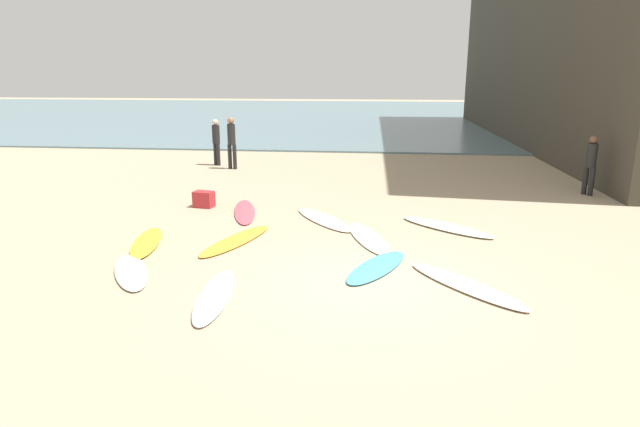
% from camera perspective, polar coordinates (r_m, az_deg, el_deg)
% --- Properties ---
extents(ground_plane, '(120.00, 120.00, 0.00)m').
position_cam_1_polar(ground_plane, '(8.98, 5.17, -7.52)').
color(ground_plane, tan).
extents(ocean_water, '(120.00, 40.00, 0.08)m').
position_cam_1_polar(ocean_water, '(43.07, 6.31, 10.38)').
color(ocean_water, slate).
rests_on(ocean_water, ground_plane).
extents(surfboard_0, '(1.97, 2.20, 0.07)m').
position_cam_1_polar(surfboard_0, '(9.12, 15.32, -7.40)').
color(surfboard_0, silver).
rests_on(surfboard_0, ground_plane).
extents(surfboard_1, '(2.17, 1.95, 0.08)m').
position_cam_1_polar(surfboard_1, '(12.31, 13.38, -1.40)').
color(surfboard_1, white).
rests_on(surfboard_1, ground_plane).
extents(surfboard_2, '(1.30, 2.43, 0.06)m').
position_cam_1_polar(surfboard_2, '(11.20, -8.99, -2.86)').
color(surfboard_2, '#F4A130').
rests_on(surfboard_2, ground_plane).
extents(surfboard_3, '(1.85, 2.30, 0.06)m').
position_cam_1_polar(surfboard_3, '(12.62, 0.39, -0.62)').
color(surfboard_3, silver).
rests_on(surfboard_3, ground_plane).
extents(surfboard_4, '(1.39, 2.04, 0.07)m').
position_cam_1_polar(surfboard_4, '(9.64, 6.09, -5.70)').
color(surfboard_4, '#489ED6').
rests_on(surfboard_4, ground_plane).
extents(surfboard_5, '(0.71, 2.19, 0.07)m').
position_cam_1_polar(surfboard_5, '(8.57, -11.20, -8.62)').
color(surfboard_5, silver).
rests_on(surfboard_5, ground_plane).
extents(surfboard_6, '(1.00, 2.15, 0.09)m').
position_cam_1_polar(surfboard_6, '(11.46, -18.06, -2.94)').
color(surfboard_6, yellow).
rests_on(surfboard_6, ground_plane).
extents(surfboard_7, '(1.11, 2.51, 0.06)m').
position_cam_1_polar(surfboard_7, '(13.46, -8.07, 0.22)').
color(surfboard_7, '#D5505E').
rests_on(surfboard_7, ground_plane).
extents(surfboard_8, '(1.42, 1.92, 0.07)m').
position_cam_1_polar(surfboard_8, '(9.93, -19.58, -5.88)').
color(surfboard_8, white).
rests_on(surfboard_8, ground_plane).
extents(surfboard_9, '(1.24, 2.36, 0.06)m').
position_cam_1_polar(surfboard_9, '(11.28, 5.17, -2.60)').
color(surfboard_9, white).
rests_on(surfboard_9, ground_plane).
extents(beachgoer_near, '(0.40, 0.40, 1.72)m').
position_cam_1_polar(beachgoer_near, '(20.42, -11.05, 7.76)').
color(beachgoer_near, black).
rests_on(beachgoer_near, ground_plane).
extents(beachgoer_mid, '(0.34, 0.34, 1.85)m').
position_cam_1_polar(beachgoer_mid, '(19.50, -9.44, 7.77)').
color(beachgoer_mid, black).
rests_on(beachgoer_mid, ground_plane).
extents(beachgoer_far, '(0.39, 0.39, 1.69)m').
position_cam_1_polar(beachgoer_far, '(16.90, 26.99, 4.90)').
color(beachgoer_far, black).
rests_on(beachgoer_far, ground_plane).
extents(beach_cooler, '(0.55, 0.41, 0.42)m').
position_cam_1_polar(beach_cooler, '(14.16, -12.32, 1.50)').
color(beach_cooler, '#B2282D').
rests_on(beach_cooler, ground_plane).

